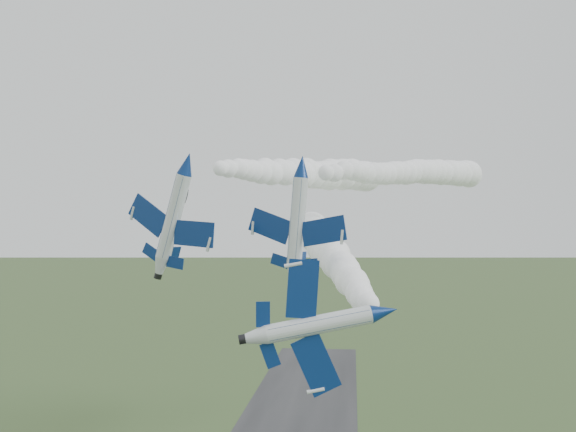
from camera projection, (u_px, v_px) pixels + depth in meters
name	position (u px, v px, depth m)	size (l,w,h in m)	color
jet_lead	(385.00, 312.00, 45.53)	(3.62, 11.49, 9.38)	silver
smoke_trail_jet_lead	(328.00, 251.00, 86.13)	(5.88, 76.65, 5.88)	white
jet_pair_left	(186.00, 163.00, 67.79)	(11.28, 13.55, 4.56)	silver
smoke_trail_jet_pair_left	(310.00, 173.00, 94.22)	(5.46, 52.71, 5.46)	white
jet_pair_right	(301.00, 166.00, 66.06)	(11.19, 12.85, 3.37)	silver
smoke_trail_jet_pair_right	(417.00, 173.00, 96.36)	(4.79, 63.28, 4.79)	white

